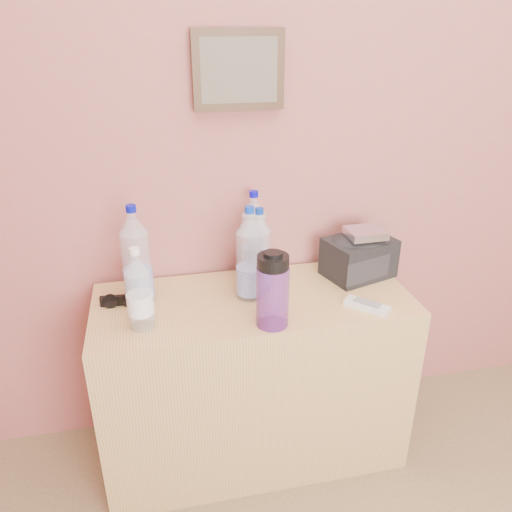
{
  "coord_description": "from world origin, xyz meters",
  "views": [
    {
      "loc": [
        -0.65,
        0.29,
        1.53
      ],
      "look_at": [
        -0.34,
        1.71,
        0.86
      ],
      "focal_mm": 35.0,
      "sensor_mm": 36.0,
      "label": 1
    }
  ],
  "objects_px": {
    "pet_large_c": "(259,254)",
    "ac_remote": "(367,306)",
    "sunglasses": "(121,300)",
    "pet_small": "(139,293)",
    "pet_large_b": "(254,239)",
    "pet_large_d": "(250,258)",
    "nalgene_bottle": "(273,290)",
    "toiletry_bag": "(359,255)",
    "foil_packet": "(366,233)",
    "dresser": "(254,378)",
    "pet_large_a": "(137,260)"
  },
  "relations": [
    {
      "from": "pet_large_b",
      "to": "pet_large_c",
      "type": "xyz_separation_m",
      "value": [
        -0.0,
        -0.1,
        -0.01
      ]
    },
    {
      "from": "dresser",
      "to": "toiletry_bag",
      "type": "bearing_deg",
      "value": 12.28
    },
    {
      "from": "pet_large_d",
      "to": "nalgene_bottle",
      "type": "bearing_deg",
      "value": -80.44
    },
    {
      "from": "pet_large_d",
      "to": "pet_large_b",
      "type": "bearing_deg",
      "value": 72.96
    },
    {
      "from": "foil_packet",
      "to": "pet_large_d",
      "type": "bearing_deg",
      "value": -173.17
    },
    {
      "from": "pet_large_d",
      "to": "toiletry_bag",
      "type": "distance_m",
      "value": 0.44
    },
    {
      "from": "pet_large_d",
      "to": "foil_packet",
      "type": "relative_size",
      "value": 2.45
    },
    {
      "from": "sunglasses",
      "to": "pet_large_c",
      "type": "bearing_deg",
      "value": 6.88
    },
    {
      "from": "pet_large_b",
      "to": "pet_large_d",
      "type": "relative_size",
      "value": 1.0
    },
    {
      "from": "pet_large_d",
      "to": "pet_large_a",
      "type": "bearing_deg",
      "value": 172.26
    },
    {
      "from": "toiletry_bag",
      "to": "pet_large_b",
      "type": "bearing_deg",
      "value": 150.23
    },
    {
      "from": "nalgene_bottle",
      "to": "sunglasses",
      "type": "xyz_separation_m",
      "value": [
        -0.47,
        0.22,
        -0.1
      ]
    },
    {
      "from": "pet_large_a",
      "to": "sunglasses",
      "type": "xyz_separation_m",
      "value": [
        -0.07,
        -0.02,
        -0.13
      ]
    },
    {
      "from": "pet_large_d",
      "to": "ac_remote",
      "type": "xyz_separation_m",
      "value": [
        0.36,
        -0.17,
        -0.13
      ]
    },
    {
      "from": "pet_small",
      "to": "ac_remote",
      "type": "height_order",
      "value": "pet_small"
    },
    {
      "from": "pet_small",
      "to": "ac_remote",
      "type": "relative_size",
      "value": 1.79
    },
    {
      "from": "pet_large_d",
      "to": "ac_remote",
      "type": "relative_size",
      "value": 2.19
    },
    {
      "from": "pet_large_b",
      "to": "sunglasses",
      "type": "distance_m",
      "value": 0.51
    },
    {
      "from": "sunglasses",
      "to": "toiletry_bag",
      "type": "distance_m",
      "value": 0.86
    },
    {
      "from": "nalgene_bottle",
      "to": "ac_remote",
      "type": "height_order",
      "value": "nalgene_bottle"
    },
    {
      "from": "sunglasses",
      "to": "toiletry_bag",
      "type": "height_order",
      "value": "toiletry_bag"
    },
    {
      "from": "pet_large_a",
      "to": "nalgene_bottle",
      "type": "relative_size",
      "value": 1.38
    },
    {
      "from": "pet_large_b",
      "to": "foil_packet",
      "type": "xyz_separation_m",
      "value": [
        0.39,
        -0.1,
        0.03
      ]
    },
    {
      "from": "pet_large_a",
      "to": "toiletry_bag",
      "type": "distance_m",
      "value": 0.8
    },
    {
      "from": "dresser",
      "to": "ac_remote",
      "type": "bearing_deg",
      "value": -22.57
    },
    {
      "from": "pet_large_d",
      "to": "nalgene_bottle",
      "type": "distance_m",
      "value": 0.19
    },
    {
      "from": "pet_large_d",
      "to": "foil_packet",
      "type": "xyz_separation_m",
      "value": [
        0.44,
        0.05,
        0.03
      ]
    },
    {
      "from": "sunglasses",
      "to": "ac_remote",
      "type": "bearing_deg",
      "value": -9.75
    },
    {
      "from": "foil_packet",
      "to": "pet_large_a",
      "type": "bearing_deg",
      "value": -179.86
    },
    {
      "from": "pet_large_a",
      "to": "pet_large_d",
      "type": "bearing_deg",
      "value": -7.74
    },
    {
      "from": "pet_small",
      "to": "nalgene_bottle",
      "type": "xyz_separation_m",
      "value": [
        0.4,
        -0.07,
        0.0
      ]
    },
    {
      "from": "pet_small",
      "to": "foil_packet",
      "type": "bearing_deg",
      "value": 11.98
    },
    {
      "from": "pet_large_c",
      "to": "pet_small",
      "type": "bearing_deg",
      "value": -157.2
    },
    {
      "from": "pet_large_a",
      "to": "ac_remote",
      "type": "xyz_separation_m",
      "value": [
        0.73,
        -0.22,
        -0.14
      ]
    },
    {
      "from": "pet_large_b",
      "to": "nalgene_bottle",
      "type": "height_order",
      "value": "pet_large_b"
    },
    {
      "from": "nalgene_bottle",
      "to": "sunglasses",
      "type": "bearing_deg",
      "value": 154.4
    },
    {
      "from": "sunglasses",
      "to": "ac_remote",
      "type": "distance_m",
      "value": 0.82
    },
    {
      "from": "dresser",
      "to": "sunglasses",
      "type": "bearing_deg",
      "value": 173.2
    },
    {
      "from": "pet_large_c",
      "to": "ac_remote",
      "type": "bearing_deg",
      "value": -34.97
    },
    {
      "from": "foil_packet",
      "to": "nalgene_bottle",
      "type": "bearing_deg",
      "value": -148.99
    },
    {
      "from": "pet_large_a",
      "to": "dresser",
      "type": "bearing_deg",
      "value": -10.44
    },
    {
      "from": "dresser",
      "to": "nalgene_bottle",
      "type": "xyz_separation_m",
      "value": [
        0.02,
        -0.17,
        0.46
      ]
    },
    {
      "from": "pet_large_b",
      "to": "pet_large_d",
      "type": "xyz_separation_m",
      "value": [
        -0.05,
        -0.16,
        -0.0
      ]
    },
    {
      "from": "sunglasses",
      "to": "foil_packet",
      "type": "height_order",
      "value": "foil_packet"
    },
    {
      "from": "pet_large_d",
      "to": "foil_packet",
      "type": "height_order",
      "value": "pet_large_d"
    },
    {
      "from": "toiletry_bag",
      "to": "pet_large_c",
      "type": "bearing_deg",
      "value": 165.43
    },
    {
      "from": "pet_large_b",
      "to": "ac_remote",
      "type": "height_order",
      "value": "pet_large_b"
    },
    {
      "from": "toiletry_bag",
      "to": "foil_packet",
      "type": "distance_m",
      "value": 0.1
    },
    {
      "from": "foil_packet",
      "to": "pet_small",
      "type": "bearing_deg",
      "value": -168.02
    },
    {
      "from": "nalgene_bottle",
      "to": "foil_packet",
      "type": "height_order",
      "value": "nalgene_bottle"
    }
  ]
}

